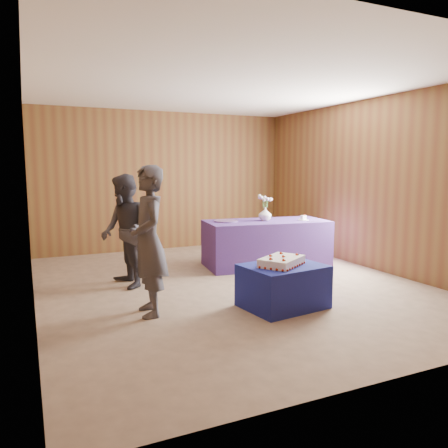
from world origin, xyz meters
TOP-DOWN VIEW (x-y plane):
  - ground at (0.00, 0.00)m, footprint 6.00×6.00m
  - room_shell at (0.00, 0.00)m, footprint 5.04×6.04m
  - cake_table at (0.15, -1.14)m, footprint 0.98×0.81m
  - serving_table at (1.06, 0.83)m, footprint 2.10×1.15m
  - sheet_cake at (0.12, -1.15)m, footprint 0.67×0.62m
  - vase at (1.05, 0.85)m, footprint 0.29×0.29m
  - flower_spray at (1.05, 0.85)m, footprint 0.24×0.24m
  - platter at (0.41, 1.00)m, footprint 0.45×0.45m
  - plate at (1.66, 0.64)m, footprint 0.22×0.22m
  - cake_slice at (1.66, 0.63)m, footprint 0.09×0.08m
  - knife at (1.73, 0.42)m, footprint 0.26×0.06m
  - guest_left at (-1.33, -0.74)m, footprint 0.42×0.62m
  - guest_right at (-1.33, 0.48)m, footprint 0.66×0.81m

SIDE VIEW (x-z plane):
  - ground at x=0.00m, z-range 0.00..0.00m
  - cake_table at x=0.15m, z-range 0.00..0.50m
  - serving_table at x=1.06m, z-range 0.00..0.75m
  - sheet_cake at x=0.12m, z-range 0.48..0.61m
  - knife at x=1.73m, z-range 0.75..0.75m
  - plate at x=1.66m, z-range 0.75..0.76m
  - platter at x=0.41m, z-range 0.75..0.77m
  - guest_right at x=-1.33m, z-range 0.00..1.54m
  - cake_slice at x=1.66m, z-range 0.75..0.84m
  - guest_left at x=-1.33m, z-range 0.00..1.65m
  - vase at x=1.05m, z-range 0.75..0.97m
  - flower_spray at x=1.05m, z-range 1.03..1.22m
  - room_shell at x=0.00m, z-range 0.44..3.16m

